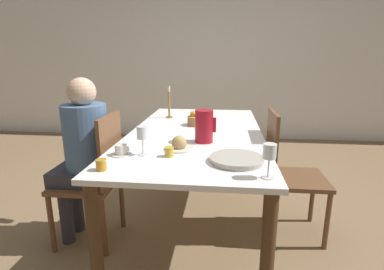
{
  "coord_description": "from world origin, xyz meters",
  "views": [
    {
      "loc": [
        0.2,
        -2.22,
        1.33
      ],
      "look_at": [
        0.0,
        -0.3,
        0.81
      ],
      "focal_mm": 28.0,
      "sensor_mm": 36.0,
      "label": 1
    }
  ],
  "objects_px": {
    "red_pitcher": "(204,126)",
    "candlestick_tall": "(169,106)",
    "jam_jar_red": "(169,151)",
    "serving_tray": "(237,159)",
    "teacup_near_person": "(121,151)",
    "jam_jar_amber": "(101,164)",
    "fruit_bowl": "(198,120)",
    "wine_glass_water": "(142,134)",
    "chair_opposite": "(287,171)",
    "bread_plate": "(179,145)",
    "chair_person_side": "(96,176)",
    "wine_glass_juice": "(269,153)",
    "person_seated": "(82,147)"
  },
  "relations": [
    {
      "from": "jam_jar_amber",
      "to": "fruit_bowl",
      "type": "xyz_separation_m",
      "value": [
        0.4,
        1.07,
        0.01
      ]
    },
    {
      "from": "wine_glass_juice",
      "to": "chair_person_side",
      "type": "bearing_deg",
      "value": 154.18
    },
    {
      "from": "person_seated",
      "to": "bread_plate",
      "type": "distance_m",
      "value": 0.73
    },
    {
      "from": "chair_person_side",
      "to": "wine_glass_juice",
      "type": "relative_size",
      "value": 5.59
    },
    {
      "from": "red_pitcher",
      "to": "serving_tray",
      "type": "xyz_separation_m",
      "value": [
        0.21,
        -0.38,
        -0.1
      ]
    },
    {
      "from": "wine_glass_juice",
      "to": "candlestick_tall",
      "type": "height_order",
      "value": "candlestick_tall"
    },
    {
      "from": "jam_jar_amber",
      "to": "jam_jar_red",
      "type": "distance_m",
      "value": 0.39
    },
    {
      "from": "fruit_bowl",
      "to": "wine_glass_juice",
      "type": "bearing_deg",
      "value": -68.48
    },
    {
      "from": "chair_person_side",
      "to": "person_seated",
      "type": "xyz_separation_m",
      "value": [
        -0.09,
        0.02,
        0.21
      ]
    },
    {
      "from": "teacup_near_person",
      "to": "jam_jar_amber",
      "type": "xyz_separation_m",
      "value": [
        -0.02,
        -0.24,
        0.0
      ]
    },
    {
      "from": "jam_jar_amber",
      "to": "fruit_bowl",
      "type": "relative_size",
      "value": 0.32
    },
    {
      "from": "bread_plate",
      "to": "jam_jar_amber",
      "type": "distance_m",
      "value": 0.51
    },
    {
      "from": "teacup_near_person",
      "to": "red_pitcher",
      "type": "bearing_deg",
      "value": 34.97
    },
    {
      "from": "bread_plate",
      "to": "chair_person_side",
      "type": "bearing_deg",
      "value": 167.5
    },
    {
      "from": "red_pitcher",
      "to": "wine_glass_water",
      "type": "height_order",
      "value": "red_pitcher"
    },
    {
      "from": "red_pitcher",
      "to": "wine_glass_water",
      "type": "distance_m",
      "value": 0.46
    },
    {
      "from": "jam_jar_amber",
      "to": "jam_jar_red",
      "type": "xyz_separation_m",
      "value": [
        0.3,
        0.25,
        0.0
      ]
    },
    {
      "from": "teacup_near_person",
      "to": "bread_plate",
      "type": "xyz_separation_m",
      "value": [
        0.32,
        0.14,
        0.0
      ]
    },
    {
      "from": "jam_jar_red",
      "to": "candlestick_tall",
      "type": "bearing_deg",
      "value": 100.12
    },
    {
      "from": "teacup_near_person",
      "to": "candlestick_tall",
      "type": "xyz_separation_m",
      "value": [
        0.09,
        1.1,
        0.09
      ]
    },
    {
      "from": "person_seated",
      "to": "chair_opposite",
      "type": "bearing_deg",
      "value": -81.65
    },
    {
      "from": "wine_glass_juice",
      "to": "jam_jar_red",
      "type": "relative_size",
      "value": 2.97
    },
    {
      "from": "wine_glass_juice",
      "to": "bread_plate",
      "type": "relative_size",
      "value": 0.92
    },
    {
      "from": "chair_person_side",
      "to": "red_pitcher",
      "type": "relative_size",
      "value": 4.34
    },
    {
      "from": "jam_jar_red",
      "to": "red_pitcher",
      "type": "bearing_deg",
      "value": 61.01
    },
    {
      "from": "chair_opposite",
      "to": "jam_jar_amber",
      "type": "height_order",
      "value": "chair_opposite"
    },
    {
      "from": "person_seated",
      "to": "bread_plate",
      "type": "height_order",
      "value": "person_seated"
    },
    {
      "from": "chair_opposite",
      "to": "jam_jar_red",
      "type": "relative_size",
      "value": 16.62
    },
    {
      "from": "chair_opposite",
      "to": "red_pitcher",
      "type": "height_order",
      "value": "red_pitcher"
    },
    {
      "from": "wine_glass_water",
      "to": "bread_plate",
      "type": "relative_size",
      "value": 0.93
    },
    {
      "from": "chair_person_side",
      "to": "chair_opposite",
      "type": "xyz_separation_m",
      "value": [
        1.36,
        0.23,
        0.0
      ]
    },
    {
      "from": "serving_tray",
      "to": "candlestick_tall",
      "type": "bearing_deg",
      "value": 116.75
    },
    {
      "from": "red_pitcher",
      "to": "candlestick_tall",
      "type": "relative_size",
      "value": 0.74
    },
    {
      "from": "person_seated",
      "to": "candlestick_tall",
      "type": "xyz_separation_m",
      "value": [
        0.48,
        0.8,
        0.17
      ]
    },
    {
      "from": "jam_jar_red",
      "to": "wine_glass_juice",
      "type": "bearing_deg",
      "value": -26.26
    },
    {
      "from": "chair_opposite",
      "to": "wine_glass_water",
      "type": "xyz_separation_m",
      "value": [
        -0.94,
        -0.5,
        0.39
      ]
    },
    {
      "from": "wine_glass_juice",
      "to": "red_pitcher",
      "type": "bearing_deg",
      "value": 120.63
    },
    {
      "from": "person_seated",
      "to": "jam_jar_amber",
      "type": "bearing_deg",
      "value": -145.86
    },
    {
      "from": "wine_glass_water",
      "to": "fruit_bowl",
      "type": "xyz_separation_m",
      "value": [
        0.25,
        0.82,
        -0.08
      ]
    },
    {
      "from": "candlestick_tall",
      "to": "wine_glass_water",
      "type": "bearing_deg",
      "value": -87.89
    },
    {
      "from": "wine_glass_water",
      "to": "serving_tray",
      "type": "relative_size",
      "value": 0.58
    },
    {
      "from": "chair_opposite",
      "to": "bread_plate",
      "type": "distance_m",
      "value": 0.88
    },
    {
      "from": "wine_glass_water",
      "to": "jam_jar_amber",
      "type": "bearing_deg",
      "value": -119.69
    },
    {
      "from": "chair_opposite",
      "to": "candlestick_tall",
      "type": "distance_m",
      "value": 1.2
    },
    {
      "from": "person_seated",
      "to": "red_pitcher",
      "type": "xyz_separation_m",
      "value": [
        0.85,
        0.03,
        0.17
      ]
    },
    {
      "from": "serving_tray",
      "to": "fruit_bowl",
      "type": "height_order",
      "value": "fruit_bowl"
    },
    {
      "from": "bread_plate",
      "to": "jam_jar_amber",
      "type": "relative_size",
      "value": 3.23
    },
    {
      "from": "chair_person_side",
      "to": "jam_jar_amber",
      "type": "height_order",
      "value": "chair_person_side"
    },
    {
      "from": "serving_tray",
      "to": "teacup_near_person",
      "type": "bearing_deg",
      "value": 175.62
    },
    {
      "from": "wine_glass_juice",
      "to": "candlestick_tall",
      "type": "relative_size",
      "value": 0.57
    }
  ]
}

